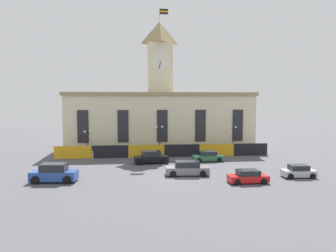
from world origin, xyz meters
TOP-DOWN VIEW (x-y plane):
  - ground_plane at (0.00, 0.00)m, footprint 160.00×160.00m
  - civic_building at (0.00, 22.78)m, footprint 34.19×11.39m
  - banner_fence at (-0.00, 13.69)m, footprint 34.84×0.12m
  - street_lamp_far_right at (-12.34, 14.82)m, footprint 1.26×0.36m
  - street_lamp_right at (-0.70, 14.82)m, footprint 1.26×0.36m
  - street_lamp_left at (11.82, 14.82)m, footprint 1.26×0.36m
  - car_red_sedan at (7.74, -3.93)m, footprint 4.41×2.15m
  - car_green_wagon at (6.19, 9.31)m, footprint 4.67×2.27m
  - car_silver_hatch at (14.68, -2.07)m, footprint 3.98×2.18m
  - car_black_suv at (-2.41, 8.63)m, footprint 5.09×2.81m
  - car_gray_pickup at (1.58, 0.45)m, footprint 5.42×2.65m
  - car_blue_van at (-13.95, -1.27)m, footprint 5.25×2.71m
  - pedestrian at (-11.03, 9.78)m, footprint 0.53×0.53m

SIDE VIEW (x-z plane):
  - ground_plane at x=0.00m, z-range 0.00..0.00m
  - car_red_sedan at x=7.74m, z-range -0.05..1.40m
  - car_silver_hatch at x=14.68m, z-range -0.06..1.44m
  - car_green_wagon at x=6.19m, z-range -0.06..1.49m
  - car_gray_pickup at x=1.58m, z-range -0.07..1.68m
  - car_black_suv at x=-2.41m, z-range -0.07..1.73m
  - car_blue_van at x=-13.95m, z-range -0.09..2.01m
  - pedestrian at x=-11.03m, z-range 0.08..1.89m
  - banner_fence at x=0.00m, z-range 0.00..2.02m
  - street_lamp_far_right at x=-12.34m, z-range 1.04..5.39m
  - street_lamp_left at x=11.82m, z-range 1.12..5.98m
  - street_lamp_right at x=-0.70m, z-range 1.14..6.17m
  - civic_building at x=0.00m, z-range -6.91..19.23m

